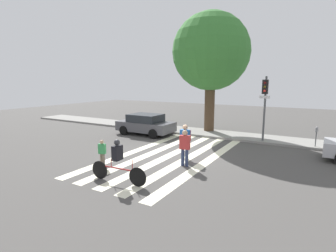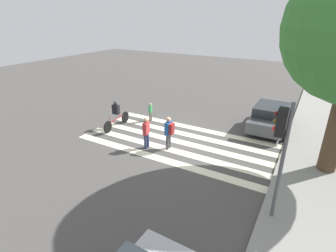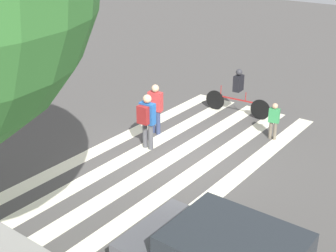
{
  "view_description": "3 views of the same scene",
  "coord_description": "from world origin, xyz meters",
  "px_view_note": "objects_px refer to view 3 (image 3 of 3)",
  "views": [
    {
      "loc": [
        6.48,
        -11.13,
        3.74
      ],
      "look_at": [
        -0.33,
        0.47,
        1.44
      ],
      "focal_mm": 28.0,
      "sensor_mm": 36.0,
      "label": 1
    },
    {
      "loc": [
        11.15,
        5.77,
        6.26
      ],
      "look_at": [
        1.16,
        0.06,
        1.34
      ],
      "focal_mm": 28.0,
      "sensor_mm": 36.0,
      "label": 2
    },
    {
      "loc": [
        -7.13,
        9.66,
        6.21
      ],
      "look_at": [
        -0.28,
        0.56,
        1.25
      ],
      "focal_mm": 50.0,
      "sensor_mm": 36.0,
      "label": 3
    }
  ],
  "objects_px": {
    "pedestrian_adult_tall_backpack": "(155,106)",
    "cyclist_mid_street": "(238,91)",
    "pedestrian_adult_yellow_jacket": "(147,118)",
    "pedestrian_child_with_backpack": "(274,119)"
  },
  "relations": [
    {
      "from": "pedestrian_child_with_backpack",
      "to": "pedestrian_adult_tall_backpack",
      "type": "xyz_separation_m",
      "value": [
        3.18,
        1.85,
        0.25
      ]
    },
    {
      "from": "pedestrian_adult_tall_backpack",
      "to": "cyclist_mid_street",
      "type": "height_order",
      "value": "cyclist_mid_street"
    },
    {
      "from": "pedestrian_adult_yellow_jacket",
      "to": "pedestrian_adult_tall_backpack",
      "type": "height_order",
      "value": "pedestrian_adult_yellow_jacket"
    },
    {
      "from": "pedestrian_child_with_backpack",
      "to": "cyclist_mid_street",
      "type": "bearing_deg",
      "value": -44.51
    },
    {
      "from": "pedestrian_adult_yellow_jacket",
      "to": "cyclist_mid_street",
      "type": "xyz_separation_m",
      "value": [
        -0.78,
        -4.02,
        -0.12
      ]
    },
    {
      "from": "pedestrian_adult_yellow_jacket",
      "to": "pedestrian_child_with_backpack",
      "type": "relative_size",
      "value": 1.43
    },
    {
      "from": "pedestrian_adult_tall_backpack",
      "to": "pedestrian_adult_yellow_jacket",
      "type": "bearing_deg",
      "value": 103.61
    },
    {
      "from": "pedestrian_adult_yellow_jacket",
      "to": "cyclist_mid_street",
      "type": "distance_m",
      "value": 4.1
    },
    {
      "from": "pedestrian_adult_yellow_jacket",
      "to": "pedestrian_child_with_backpack",
      "type": "height_order",
      "value": "pedestrian_adult_yellow_jacket"
    },
    {
      "from": "pedestrian_child_with_backpack",
      "to": "pedestrian_adult_yellow_jacket",
      "type": "bearing_deg",
      "value": 33.41
    }
  ]
}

